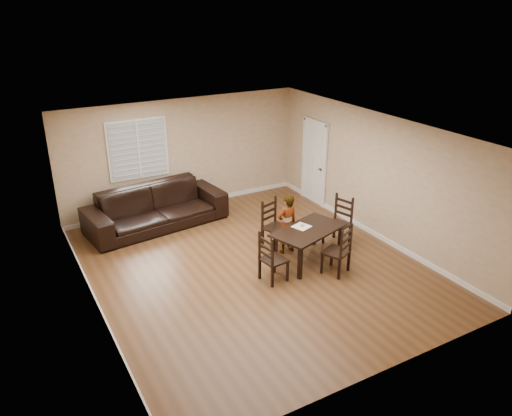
# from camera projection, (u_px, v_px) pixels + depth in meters

# --- Properties ---
(ground) EXTENTS (7.00, 7.00, 0.00)m
(ground) POSITION_uv_depth(u_px,v_px,m) (253.00, 266.00, 9.78)
(ground) COLOR brown
(ground) RESTS_ON ground
(room) EXTENTS (6.04, 7.04, 2.72)m
(room) POSITION_uv_depth(u_px,v_px,m) (250.00, 176.00, 9.23)
(room) COLOR #CEAB8B
(room) RESTS_ON ground
(dining_table) EXTENTS (1.66, 1.24, 0.69)m
(dining_table) POSITION_uv_depth(u_px,v_px,m) (308.00, 233.00, 9.76)
(dining_table) COLOR black
(dining_table) RESTS_ON ground
(chair_near) EXTENTS (0.58, 0.56, 1.05)m
(chair_near) POSITION_uv_depth(u_px,v_px,m) (271.00, 225.00, 10.41)
(chair_near) COLOR black
(chair_near) RESTS_ON ground
(chair_far) EXTENTS (0.59, 0.57, 1.01)m
(chair_far) POSITION_uv_depth(u_px,v_px,m) (342.00, 253.00, 9.33)
(chair_far) COLOR black
(chair_far) RESTS_ON ground
(chair_left) EXTENTS (0.46, 0.49, 0.98)m
(chair_left) POSITION_uv_depth(u_px,v_px,m) (269.00, 260.00, 9.08)
(chair_left) COLOR black
(chair_left) RESTS_ON ground
(chair_right) EXTENTS (0.55, 0.58, 1.05)m
(chair_right) POSITION_uv_depth(u_px,v_px,m) (341.00, 221.00, 10.57)
(chair_right) COLOR black
(chair_right) RESTS_ON ground
(child) EXTENTS (0.48, 0.33, 1.26)m
(child) POSITION_uv_depth(u_px,v_px,m) (287.00, 224.00, 10.09)
(child) COLOR gray
(child) RESTS_ON ground
(napkin) EXTENTS (0.39, 0.39, 0.00)m
(napkin) POSITION_uv_depth(u_px,v_px,m) (302.00, 226.00, 9.83)
(napkin) COLOR beige
(napkin) RESTS_ON dining_table
(donut) EXTENTS (0.10, 0.10, 0.03)m
(donut) POSITION_uv_depth(u_px,v_px,m) (302.00, 225.00, 9.83)
(donut) COLOR #B48240
(donut) RESTS_ON napkin
(sofa) EXTENTS (3.28, 1.61, 0.92)m
(sofa) POSITION_uv_depth(u_px,v_px,m) (156.00, 207.00, 11.32)
(sofa) COLOR black
(sofa) RESTS_ON ground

